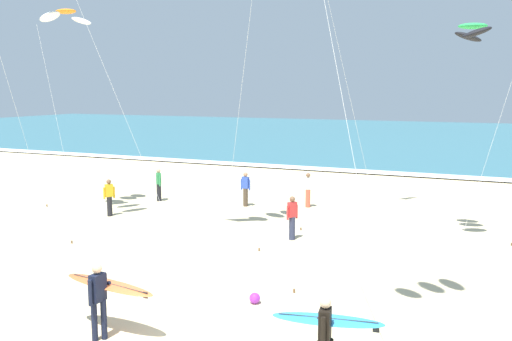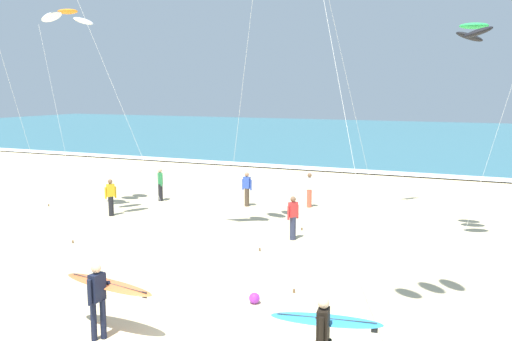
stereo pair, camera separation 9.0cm
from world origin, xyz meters
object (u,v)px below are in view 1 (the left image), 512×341
bystander_white_top (308,190)px  bystander_red_top (292,218)px  surfer_trailing (326,328)px  bystander_green_top (159,184)px  bystander_blue_top (246,189)px  bystander_yellow_top (109,197)px  kite_arc_amber_high (66,17)px  beach_ball (255,298)px  surfer_lead (104,291)px  kite_arc_emerald_distant (473,32)px

bystander_white_top → bystander_red_top: bearing=-77.3°
surfer_trailing → bystander_green_top: bearing=133.6°
bystander_blue_top → bystander_red_top: bearing=-49.0°
bystander_red_top → bystander_blue_top: same height
bystander_red_top → bystander_blue_top: 6.01m
bystander_yellow_top → bystander_blue_top: bearing=42.9°
kite_arc_amber_high → beach_ball: size_ratio=31.13×
kite_arc_amber_high → bystander_green_top: kite_arc_amber_high is taller
bystander_blue_top → beach_ball: 11.75m
bystander_yellow_top → bystander_red_top: bearing=-2.6°
surfer_lead → kite_arc_amber_high: bearing=134.5°
surfer_trailing → bystander_red_top: surfer_trailing is taller
surfer_lead → bystander_white_top: 14.53m
surfer_trailing → bystander_blue_top: (-7.86, 13.43, -0.23)m
surfer_trailing → bystander_green_top: 17.71m
surfer_trailing → bystander_white_top: surfer_trailing is taller
kite_arc_emerald_distant → bystander_blue_top: bearing=164.9°
surfer_lead → bystander_red_top: (1.04, 9.04, -0.24)m
bystander_red_top → bystander_yellow_top: (-8.42, 0.38, 0.00)m
surfer_lead → bystander_yellow_top: bearing=128.1°
surfer_trailing → beach_ball: bearing=133.1°
surfer_lead → surfer_trailing: bearing=1.6°
kite_arc_amber_high → bystander_yellow_top: bearing=-2.2°
surfer_lead → beach_ball: surfer_lead is taller
kite_arc_amber_high → bystander_blue_top: size_ratio=5.48×
bystander_blue_top → beach_ball: size_ratio=5.68×
bystander_red_top → bystander_white_top: same height
bystander_white_top → beach_ball: 11.77m
bystander_blue_top → kite_arc_emerald_distant: bearing=-15.1°
kite_arc_emerald_distant → bystander_white_top: 10.03m
bystander_white_top → bystander_blue_top: 2.88m
kite_arc_amber_high → bystander_yellow_top: (1.95, -0.07, -7.58)m
beach_ball → surfer_lead: bearing=-126.3°
bystander_green_top → kite_arc_emerald_distant: bearing=-8.1°
kite_arc_amber_high → bystander_white_top: bearing=28.8°
bystander_yellow_top → beach_ball: bystander_yellow_top is taller
bystander_green_top → bystander_yellow_top: same height
kite_arc_amber_high → bystander_red_top: (10.38, -0.45, -7.58)m
bystander_white_top → kite_arc_emerald_distant: bearing=-27.3°
bystander_blue_top → kite_arc_amber_high: bearing=-147.6°
kite_arc_amber_high → bystander_yellow_top: 7.83m
kite_arc_amber_high → bystander_yellow_top: size_ratio=5.48×
bystander_red_top → bystander_yellow_top: 8.43m
kite_arc_amber_high → surfer_trailing: bearing=-33.2°
surfer_trailing → bystander_green_top: (-12.21, 12.83, -0.23)m
bystander_yellow_top → beach_ball: 11.57m
kite_arc_amber_high → bystander_white_top: (9.14, 5.03, -7.58)m
surfer_lead → bystander_yellow_top: 11.97m
kite_arc_emerald_distant → surfer_lead: bearing=-121.1°
bystander_white_top → beach_ball: (2.43, -11.49, -0.67)m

